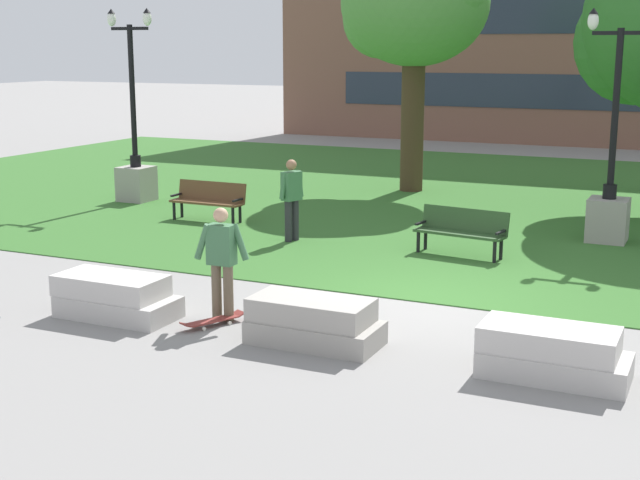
# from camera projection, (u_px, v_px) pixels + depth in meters

# --- Properties ---
(ground_plane) EXTENTS (140.00, 140.00, 0.00)m
(ground_plane) POSITION_uv_depth(u_px,v_px,m) (423.00, 303.00, 14.20)
(ground_plane) COLOR gray
(grass_lawn) EXTENTS (40.00, 20.00, 0.02)m
(grass_lawn) POSITION_uv_depth(u_px,v_px,m) (546.00, 204.00, 23.07)
(grass_lawn) COLOR #336628
(grass_lawn) RESTS_ON ground
(concrete_block_center) EXTENTS (1.85, 0.90, 0.64)m
(concrete_block_center) POSITION_uv_depth(u_px,v_px,m) (115.00, 297.00, 13.43)
(concrete_block_center) COLOR #BCB7B2
(concrete_block_center) RESTS_ON ground
(concrete_block_left) EXTENTS (1.80, 0.90, 0.64)m
(concrete_block_left) POSITION_uv_depth(u_px,v_px,m) (313.00, 322.00, 12.21)
(concrete_block_left) COLOR #9E9991
(concrete_block_left) RESTS_ON ground
(concrete_block_right) EXTENTS (1.81, 0.90, 0.64)m
(concrete_block_right) POSITION_uv_depth(u_px,v_px,m) (552.00, 353.00, 10.97)
(concrete_block_right) COLOR #BCB7B2
(concrete_block_right) RESTS_ON ground
(person_skateboarder) EXTENTS (0.81, 0.31, 1.71)m
(person_skateboarder) POSITION_uv_depth(u_px,v_px,m) (222.00, 257.00, 13.11)
(person_skateboarder) COLOR brown
(person_skateboarder) RESTS_ON ground
(skateboard) EXTENTS (0.63, 1.00, 0.14)m
(skateboard) POSITION_uv_depth(u_px,v_px,m) (213.00, 320.00, 13.02)
(skateboard) COLOR maroon
(skateboard) RESTS_ON ground
(park_bench_near_left) EXTENTS (1.80, 0.54, 0.90)m
(park_bench_near_left) POSITION_uv_depth(u_px,v_px,m) (209.00, 198.00, 20.73)
(park_bench_near_left) COLOR brown
(park_bench_near_left) RESTS_ON grass_lawn
(park_bench_near_right) EXTENTS (1.86, 0.78, 0.90)m
(park_bench_near_right) POSITION_uv_depth(u_px,v_px,m) (462.00, 229.00, 17.30)
(park_bench_near_right) COLOR #284723
(park_bench_near_right) RESTS_ON grass_lawn
(lamp_post_right) EXTENTS (1.32, 0.80, 4.93)m
(lamp_post_right) POSITION_uv_depth(u_px,v_px,m) (136.00, 163.00, 23.29)
(lamp_post_right) COLOR gray
(lamp_post_right) RESTS_ON grass_lawn
(lamp_post_center) EXTENTS (1.32, 0.80, 4.75)m
(lamp_post_center) POSITION_uv_depth(u_px,v_px,m) (609.00, 195.00, 18.41)
(lamp_post_center) COLOR gray
(lamp_post_center) RESTS_ON grass_lawn
(tree_far_left) EXTENTS (4.24, 4.04, 6.87)m
(tree_far_left) POSITION_uv_depth(u_px,v_px,m) (413.00, 6.00, 24.13)
(tree_far_left) COLOR #42301E
(tree_far_left) RESTS_ON grass_lawn
(person_bystander_near_lawn) EXTENTS (0.36, 0.61, 1.71)m
(person_bystander_near_lawn) POSITION_uv_depth(u_px,v_px,m) (292.00, 195.00, 18.46)
(person_bystander_near_lawn) COLOR #28282D
(person_bystander_near_lawn) RESTS_ON grass_lawn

